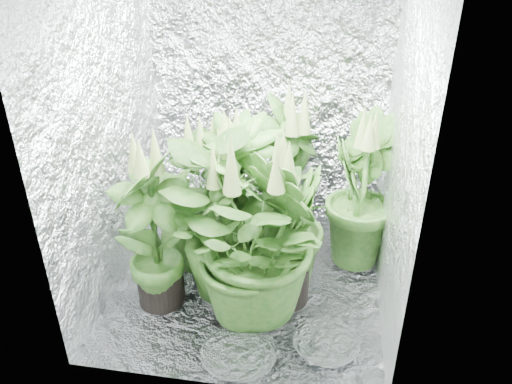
{
  "coord_description": "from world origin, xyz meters",
  "views": [
    {
      "loc": [
        0.45,
        -2.45,
        2.01
      ],
      "look_at": [
        0.04,
        0.0,
        0.66
      ],
      "focal_mm": 35.0,
      "sensor_mm": 36.0,
      "label": 1
    }
  ],
  "objects_px": {
    "plant_d": "(228,228)",
    "plant_e": "(252,242)",
    "plant_a": "(203,197)",
    "plant_b": "(286,170)",
    "circulation_fan": "(346,218)",
    "plant_c": "(359,194)",
    "plant_f": "(155,229)",
    "plant_h": "(236,201)",
    "plant_g": "(288,229)"
  },
  "relations": [
    {
      "from": "plant_e",
      "to": "plant_g",
      "type": "bearing_deg",
      "value": 48.55
    },
    {
      "from": "plant_g",
      "to": "plant_h",
      "type": "height_order",
      "value": "plant_h"
    },
    {
      "from": "circulation_fan",
      "to": "plant_a",
      "type": "bearing_deg",
      "value": -169.37
    },
    {
      "from": "plant_a",
      "to": "plant_f",
      "type": "distance_m",
      "value": 0.47
    },
    {
      "from": "plant_c",
      "to": "plant_g",
      "type": "height_order",
      "value": "plant_c"
    },
    {
      "from": "plant_a",
      "to": "plant_b",
      "type": "xyz_separation_m",
      "value": [
        0.47,
        0.44,
        0.01
      ]
    },
    {
      "from": "plant_c",
      "to": "plant_h",
      "type": "bearing_deg",
      "value": -161.62
    },
    {
      "from": "plant_c",
      "to": "plant_f",
      "type": "height_order",
      "value": "plant_f"
    },
    {
      "from": "plant_e",
      "to": "plant_c",
      "type": "bearing_deg",
      "value": 49.54
    },
    {
      "from": "plant_f",
      "to": "plant_h",
      "type": "height_order",
      "value": "plant_h"
    },
    {
      "from": "plant_d",
      "to": "plant_f",
      "type": "height_order",
      "value": "plant_f"
    },
    {
      "from": "plant_b",
      "to": "circulation_fan",
      "type": "height_order",
      "value": "plant_b"
    },
    {
      "from": "plant_c",
      "to": "plant_d",
      "type": "bearing_deg",
      "value": -146.79
    },
    {
      "from": "plant_d",
      "to": "plant_e",
      "type": "height_order",
      "value": "plant_e"
    },
    {
      "from": "plant_e",
      "to": "circulation_fan",
      "type": "distance_m",
      "value": 1.1
    },
    {
      "from": "circulation_fan",
      "to": "plant_e",
      "type": "bearing_deg",
      "value": -133.14
    },
    {
      "from": "plant_a",
      "to": "plant_e",
      "type": "relative_size",
      "value": 0.83
    },
    {
      "from": "plant_e",
      "to": "plant_h",
      "type": "height_order",
      "value": "plant_h"
    },
    {
      "from": "plant_a",
      "to": "plant_e",
      "type": "distance_m",
      "value": 0.64
    },
    {
      "from": "plant_g",
      "to": "circulation_fan",
      "type": "distance_m",
      "value": 0.86
    },
    {
      "from": "plant_h",
      "to": "circulation_fan",
      "type": "relative_size",
      "value": 2.85
    },
    {
      "from": "plant_e",
      "to": "plant_f",
      "type": "relative_size",
      "value": 1.11
    },
    {
      "from": "circulation_fan",
      "to": "plant_f",
      "type": "bearing_deg",
      "value": -155.14
    },
    {
      "from": "plant_d",
      "to": "plant_e",
      "type": "xyz_separation_m",
      "value": [
        0.17,
        -0.18,
        0.05
      ]
    },
    {
      "from": "plant_c",
      "to": "plant_h",
      "type": "relative_size",
      "value": 0.98
    },
    {
      "from": "plant_b",
      "to": "circulation_fan",
      "type": "relative_size",
      "value": 2.81
    },
    {
      "from": "plant_b",
      "to": "plant_h",
      "type": "height_order",
      "value": "plant_h"
    },
    {
      "from": "plant_b",
      "to": "plant_f",
      "type": "relative_size",
      "value": 0.99
    },
    {
      "from": "plant_a",
      "to": "circulation_fan",
      "type": "relative_size",
      "value": 2.62
    },
    {
      "from": "plant_c",
      "to": "plant_b",
      "type": "bearing_deg",
      "value": 151.2
    },
    {
      "from": "plant_e",
      "to": "plant_f",
      "type": "height_order",
      "value": "same"
    },
    {
      "from": "plant_a",
      "to": "plant_d",
      "type": "relative_size",
      "value": 0.99
    },
    {
      "from": "plant_f",
      "to": "circulation_fan",
      "type": "relative_size",
      "value": 2.84
    },
    {
      "from": "plant_d",
      "to": "plant_f",
      "type": "distance_m",
      "value": 0.41
    },
    {
      "from": "plant_g",
      "to": "circulation_fan",
      "type": "height_order",
      "value": "plant_g"
    },
    {
      "from": "plant_b",
      "to": "plant_e",
      "type": "bearing_deg",
      "value": -94.51
    },
    {
      "from": "plant_e",
      "to": "plant_b",
      "type": "bearing_deg",
      "value": 85.49
    },
    {
      "from": "plant_c",
      "to": "plant_d",
      "type": "xyz_separation_m",
      "value": [
        -0.74,
        -0.48,
        -0.03
      ]
    },
    {
      "from": "plant_c",
      "to": "plant_f",
      "type": "distance_m",
      "value": 1.28
    },
    {
      "from": "plant_b",
      "to": "circulation_fan",
      "type": "xyz_separation_m",
      "value": [
        0.44,
        -0.03,
        -0.33
      ]
    },
    {
      "from": "plant_c",
      "to": "plant_d",
      "type": "relative_size",
      "value": 1.06
    },
    {
      "from": "plant_f",
      "to": "plant_g",
      "type": "bearing_deg",
      "value": 10.67
    },
    {
      "from": "plant_a",
      "to": "plant_f",
      "type": "height_order",
      "value": "plant_f"
    },
    {
      "from": "plant_f",
      "to": "circulation_fan",
      "type": "xyz_separation_m",
      "value": [
        1.07,
        0.86,
        -0.34
      ]
    },
    {
      "from": "plant_d",
      "to": "plant_h",
      "type": "xyz_separation_m",
      "value": [
        -0.0,
        0.24,
        0.05
      ]
    },
    {
      "from": "plant_h",
      "to": "circulation_fan",
      "type": "xyz_separation_m",
      "value": [
        0.69,
        0.49,
        -0.35
      ]
    },
    {
      "from": "plant_b",
      "to": "plant_h",
      "type": "bearing_deg",
      "value": -115.63
    },
    {
      "from": "plant_c",
      "to": "plant_f",
      "type": "relative_size",
      "value": 0.98
    },
    {
      "from": "plant_a",
      "to": "plant_b",
      "type": "relative_size",
      "value": 0.93
    },
    {
      "from": "plant_h",
      "to": "plant_e",
      "type": "bearing_deg",
      "value": -67.37
    }
  ]
}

